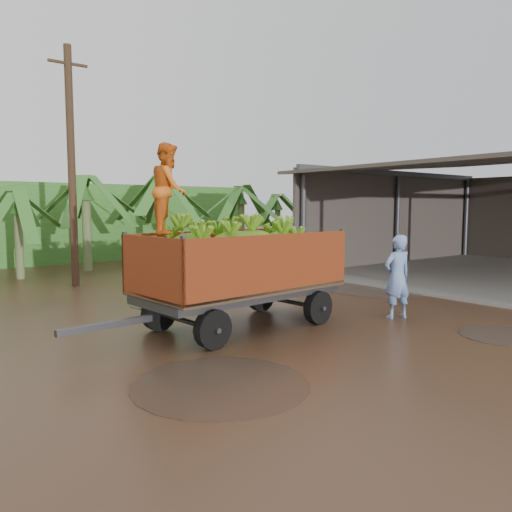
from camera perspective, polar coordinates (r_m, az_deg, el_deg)
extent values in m
plane|color=black|center=(11.27, 5.46, -7.45)|extent=(100.00, 100.00, 0.00)
cube|color=gray|center=(20.74, 26.21, -1.88)|extent=(12.00, 10.00, 0.08)
cube|color=#383330|center=(20.66, 26.72, 9.78)|extent=(12.78, 10.80, 1.01)
cube|color=#383330|center=(23.16, 15.46, 4.09)|extent=(12.00, 0.12, 4.00)
cube|color=#2D661E|center=(24.63, -24.77, 3.39)|extent=(22.00, 3.00, 3.60)
cube|color=#47474C|center=(8.98, -16.72, -7.60)|extent=(1.73, 0.26, 0.12)
imported|color=orange|center=(9.68, -9.92, 7.54)|extent=(1.02, 1.07, 1.73)
imported|color=#6C8CC6|center=(11.83, 15.84, -2.29)|extent=(0.79, 0.61, 1.92)
cylinder|color=#47301E|center=(17.03, -20.32, 9.42)|extent=(0.24, 0.24, 7.54)
cube|color=#47301E|center=(17.55, -20.71, 19.91)|extent=(1.20, 0.08, 0.08)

